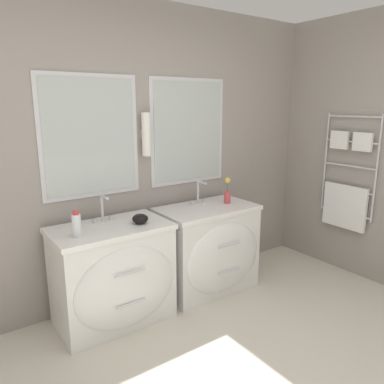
# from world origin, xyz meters

# --- Properties ---
(wall_back) EXTENTS (5.79, 0.16, 2.60)m
(wall_back) POSITION_xyz_m (0.01, 2.03, 1.31)
(wall_back) COLOR gray
(wall_back) RESTS_ON ground_plane
(wall_right) EXTENTS (0.13, 4.01, 2.60)m
(wall_right) POSITION_xyz_m (2.12, 0.91, 1.29)
(wall_right) COLOR gray
(wall_right) RESTS_ON ground_plane
(vanity_left) EXTENTS (0.92, 0.60, 0.81)m
(vanity_left) POSITION_xyz_m (-0.31, 1.66, 0.41)
(vanity_left) COLOR white
(vanity_left) RESTS_ON ground_plane
(vanity_right) EXTENTS (0.92, 0.60, 0.81)m
(vanity_right) POSITION_xyz_m (0.65, 1.66, 0.41)
(vanity_right) COLOR white
(vanity_right) RESTS_ON ground_plane
(faucet_left) EXTENTS (0.17, 0.14, 0.23)m
(faucet_left) POSITION_xyz_m (-0.31, 1.82, 0.92)
(faucet_left) COLOR silver
(faucet_left) RESTS_ON vanity_left
(faucet_right) EXTENTS (0.17, 0.14, 0.23)m
(faucet_right) POSITION_xyz_m (0.65, 1.82, 0.92)
(faucet_right) COLOR silver
(faucet_right) RESTS_ON vanity_right
(toiletry_bottle) EXTENTS (0.07, 0.07, 0.19)m
(toiletry_bottle) POSITION_xyz_m (-0.60, 1.61, 0.90)
(toiletry_bottle) COLOR silver
(toiletry_bottle) RESTS_ON vanity_left
(amenity_bowl) EXTENTS (0.13, 0.13, 0.08)m
(amenity_bowl) POSITION_xyz_m (-0.09, 1.62, 0.85)
(amenity_bowl) COLOR black
(amenity_bowl) RESTS_ON vanity_left
(flower_vase) EXTENTS (0.06, 0.06, 0.25)m
(flower_vase) POSITION_xyz_m (0.88, 1.68, 0.92)
(flower_vase) COLOR #CC4C51
(flower_vase) RESTS_ON vanity_right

